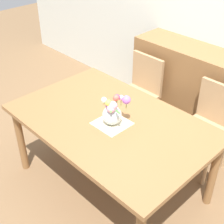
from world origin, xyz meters
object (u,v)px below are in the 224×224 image
object	(u,v)px
dining_table	(111,127)
chair_right	(210,122)
dresser	(191,90)
flower_vase	(113,111)
chair_left	(140,89)

from	to	relation	value
dining_table	chair_right	xyz separation A→B (m)	(0.45, 0.90, -0.17)
dresser	flower_vase	world-z (taller)	flower_vase
flower_vase	chair_left	bearing A→B (deg)	118.66
chair_left	dresser	world-z (taller)	dresser
chair_right	dresser	size ratio (longest dim) A/B	0.64
dining_table	flower_vase	bearing A→B (deg)	-29.02
chair_left	flower_vase	xyz separation A→B (m)	(0.51, -0.93, 0.37)
chair_left	flower_vase	distance (m)	1.12
dresser	dining_table	bearing A→B (deg)	-87.32
dresser	flower_vase	bearing A→B (deg)	-84.97
flower_vase	dining_table	bearing A→B (deg)	150.98
chair_left	dining_table	bearing A→B (deg)	116.64
chair_right	flower_vase	bearing A→B (deg)	67.10
chair_right	dresser	distance (m)	0.67
dining_table	chair_right	world-z (taller)	chair_right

